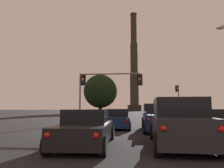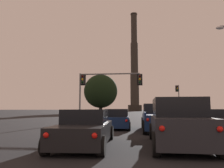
{
  "view_description": "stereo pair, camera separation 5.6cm",
  "coord_description": "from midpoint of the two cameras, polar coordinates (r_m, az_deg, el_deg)",
  "views": [
    {
      "loc": [
        -1.63,
        -1.95,
        1.46
      ],
      "look_at": [
        -4.42,
        25.3,
        4.56
      ],
      "focal_mm": 35.0,
      "sensor_mm": 36.0,
      "label": 1
    },
    {
      "loc": [
        -1.57,
        -1.94,
        1.46
      ],
      "look_at": [
        -4.42,
        25.3,
        4.56
      ],
      "focal_mm": 35.0,
      "sensor_mm": 36.0,
      "label": 2
    }
  ],
  "objects": [
    {
      "name": "suv_center_lane_second",
      "position": [
        9.04,
        16.91,
        -9.74
      ],
      "size": [
        2.3,
        4.98,
        1.86
      ],
      "rotation": [
        0.0,
        0.0,
        -0.04
      ],
      "color": "#232328",
      "rests_on": "ground_plane"
    },
    {
      "name": "treeline_center_left",
      "position": [
        73.93,
        -2.95,
        -1.88
      ],
      "size": [
        11.35,
        10.21,
        13.04
      ],
      "color": "black",
      "rests_on": "ground_plane"
    },
    {
      "name": "traffic_light_overhead_left",
      "position": [
        23.43,
        -2.66,
        -0.01
      ],
      "size": [
        6.91,
        0.5,
        5.28
      ],
      "color": "slate",
      "rests_on": "ground_plane"
    },
    {
      "name": "pickup_truck_center_lane_front",
      "position": [
        15.3,
        12.03,
        -8.77
      ],
      "size": [
        2.25,
        5.53,
        1.82
      ],
      "rotation": [
        0.0,
        0.0,
        -0.01
      ],
      "color": "navy",
      "rests_on": "ground_plane"
    },
    {
      "name": "hatchback_left_lane_front",
      "position": [
        16.28,
        1.47,
        -9.25
      ],
      "size": [
        2.04,
        4.16,
        1.44
      ],
      "rotation": [
        0.0,
        0.0,
        0.04
      ],
      "color": "navy",
      "rests_on": "ground_plane"
    },
    {
      "name": "sedan_left_lane_second",
      "position": [
        8.95,
        -6.77,
        -11.48
      ],
      "size": [
        2.14,
        4.76,
        1.43
      ],
      "rotation": [
        0.0,
        0.0,
        0.04
      ],
      "color": "black",
      "rests_on": "ground_plane"
    },
    {
      "name": "sedan_right_lane_front",
      "position": [
        16.25,
        24.16,
        -8.69
      ],
      "size": [
        2.14,
        4.76,
        1.43
      ],
      "rotation": [
        0.0,
        0.0,
        -0.04
      ],
      "color": "#232328",
      "rests_on": "ground_plane"
    },
    {
      "name": "smokestack",
      "position": [
        132.98,
        5.91,
        3.18
      ],
      "size": [
        8.22,
        8.22,
        60.5
      ],
      "color": "#2B2722",
      "rests_on": "ground_plane"
    },
    {
      "name": "traffic_light_far_right",
      "position": [
        44.14,
        16.93,
        -2.94
      ],
      "size": [
        0.78,
        0.5,
        6.03
      ],
      "color": "slate",
      "rests_on": "ground_plane"
    }
  ]
}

